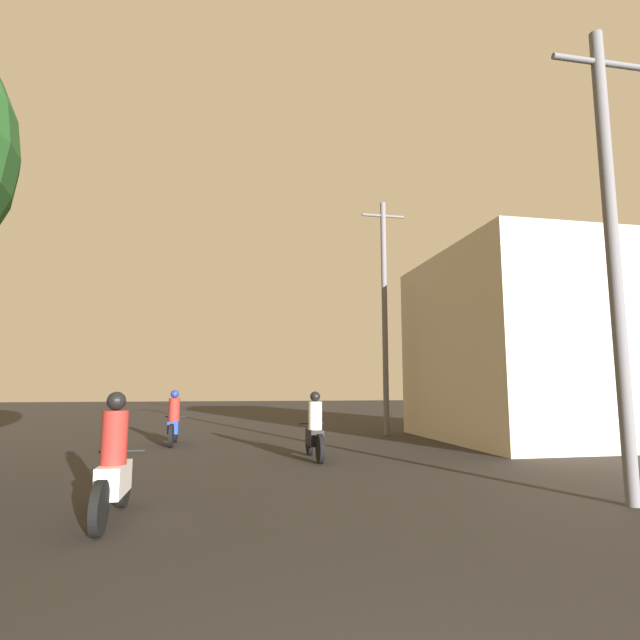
{
  "coord_description": "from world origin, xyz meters",
  "views": [
    {
      "loc": [
        -0.65,
        -1.19,
        1.68
      ],
      "look_at": [
        2.75,
        16.49,
        4.1
      ],
      "focal_mm": 28.0,
      "sensor_mm": 36.0,
      "label": 1
    }
  ],
  "objects_px": {
    "motorcycle_white": "(114,469)",
    "motorcycle_blue": "(174,423)",
    "building_right_near": "(523,347)",
    "utility_pole_near": "(612,244)",
    "motorcycle_black": "(315,432)",
    "utility_pole_far": "(385,311)"
  },
  "relations": [
    {
      "from": "motorcycle_white",
      "to": "motorcycle_blue",
      "type": "height_order",
      "value": "motorcycle_white"
    },
    {
      "from": "utility_pole_far",
      "to": "motorcycle_white",
      "type": "bearing_deg",
      "value": -124.71
    },
    {
      "from": "motorcycle_black",
      "to": "motorcycle_blue",
      "type": "distance_m",
      "value": 5.1
    },
    {
      "from": "motorcycle_black",
      "to": "motorcycle_blue",
      "type": "xyz_separation_m",
      "value": [
        -3.54,
        3.66,
        0.01
      ]
    },
    {
      "from": "motorcycle_white",
      "to": "motorcycle_black",
      "type": "xyz_separation_m",
      "value": [
        3.49,
        4.82,
        -0.01
      ]
    },
    {
      "from": "motorcycle_blue",
      "to": "utility_pole_near",
      "type": "relative_size",
      "value": 0.27
    },
    {
      "from": "motorcycle_white",
      "to": "motorcycle_blue",
      "type": "distance_m",
      "value": 8.49
    },
    {
      "from": "motorcycle_black",
      "to": "motorcycle_blue",
      "type": "bearing_deg",
      "value": 138.65
    },
    {
      "from": "utility_pole_near",
      "to": "motorcycle_blue",
      "type": "bearing_deg",
      "value": 128.33
    },
    {
      "from": "motorcycle_blue",
      "to": "motorcycle_black",
      "type": "bearing_deg",
      "value": -51.58
    },
    {
      "from": "motorcycle_white",
      "to": "utility_pole_far",
      "type": "bearing_deg",
      "value": 60.89
    },
    {
      "from": "building_right_near",
      "to": "utility_pole_far",
      "type": "relative_size",
      "value": 0.84
    },
    {
      "from": "motorcycle_blue",
      "to": "utility_pole_near",
      "type": "height_order",
      "value": "utility_pole_near"
    },
    {
      "from": "motorcycle_white",
      "to": "motorcycle_blue",
      "type": "xyz_separation_m",
      "value": [
        -0.05,
        8.49,
        -0.0
      ]
    },
    {
      "from": "motorcycle_black",
      "to": "utility_pole_far",
      "type": "bearing_deg",
      "value": 60.99
    },
    {
      "from": "motorcycle_white",
      "to": "motorcycle_black",
      "type": "distance_m",
      "value": 5.96
    },
    {
      "from": "building_right_near",
      "to": "utility_pole_near",
      "type": "distance_m",
      "value": 9.02
    },
    {
      "from": "utility_pole_far",
      "to": "utility_pole_near",
      "type": "bearing_deg",
      "value": -89.57
    },
    {
      "from": "utility_pole_near",
      "to": "utility_pole_far",
      "type": "relative_size",
      "value": 0.86
    },
    {
      "from": "building_right_near",
      "to": "utility_pole_near",
      "type": "height_order",
      "value": "utility_pole_near"
    },
    {
      "from": "motorcycle_black",
      "to": "utility_pole_far",
      "type": "relative_size",
      "value": 0.24
    },
    {
      "from": "motorcycle_blue",
      "to": "building_right_near",
      "type": "height_order",
      "value": "building_right_near"
    }
  ]
}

